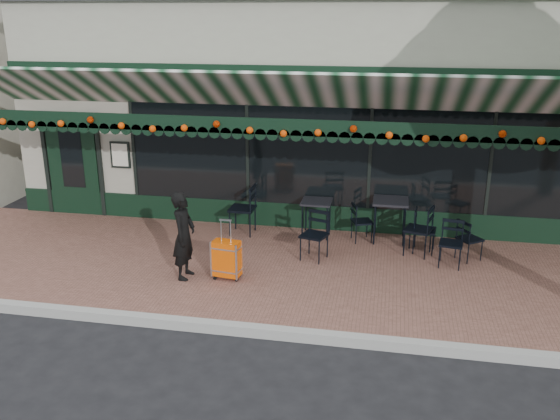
% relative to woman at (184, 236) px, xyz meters
% --- Properties ---
extents(ground, '(80.00, 80.00, 0.00)m').
position_rel_woman_xyz_m(ground, '(1.41, -1.29, -0.87)').
color(ground, black).
rests_on(ground, ground).
extents(sidewalk, '(18.00, 4.00, 0.15)m').
position_rel_woman_xyz_m(sidewalk, '(1.41, 0.71, -0.80)').
color(sidewalk, brown).
rests_on(sidewalk, ground).
extents(curb, '(18.00, 0.16, 0.15)m').
position_rel_woman_xyz_m(curb, '(1.41, -1.37, -0.80)').
color(curb, '#9E9E99').
rests_on(curb, ground).
extents(restaurant_building, '(12.00, 9.60, 4.50)m').
position_rel_woman_xyz_m(restaurant_building, '(1.41, 6.55, 1.40)').
color(restaurant_building, gray).
rests_on(restaurant_building, ground).
extents(woman, '(0.36, 0.54, 1.45)m').
position_rel_woman_xyz_m(woman, '(0.00, 0.00, 0.00)').
color(woman, black).
rests_on(woman, sidewalk).
extents(suitcase, '(0.47, 0.31, 1.01)m').
position_rel_woman_xyz_m(suitcase, '(0.68, 0.07, -0.39)').
color(suitcase, '#DC4F06').
rests_on(suitcase, sidewalk).
extents(cafe_table_a, '(0.65, 0.65, 0.80)m').
position_rel_woman_xyz_m(cafe_table_a, '(3.25, 2.31, -0.00)').
color(cafe_table_a, black).
rests_on(cafe_table_a, sidewalk).
extents(cafe_table_b, '(0.57, 0.57, 0.70)m').
position_rel_woman_xyz_m(cafe_table_b, '(1.85, 2.32, -0.09)').
color(cafe_table_b, black).
rests_on(cafe_table_b, sidewalk).
extents(chair_a_left, '(0.57, 0.57, 0.92)m').
position_rel_woman_xyz_m(chair_a_left, '(3.75, 1.70, -0.26)').
color(chair_a_left, black).
rests_on(chair_a_left, sidewalk).
extents(chair_a_right, '(0.45, 0.45, 0.82)m').
position_rel_woman_xyz_m(chair_a_right, '(3.87, 1.84, -0.32)').
color(chair_a_right, black).
rests_on(chair_a_right, sidewalk).
extents(chair_a_front, '(0.46, 0.46, 0.81)m').
position_rel_woman_xyz_m(chair_a_front, '(4.29, 1.27, -0.32)').
color(chair_a_front, black).
rests_on(chair_a_front, sidewalk).
extents(chair_a_extra, '(0.52, 0.52, 0.75)m').
position_rel_woman_xyz_m(chair_a_extra, '(4.63, 1.62, -0.35)').
color(chair_a_extra, black).
rests_on(chair_a_extra, sidewalk).
extents(chair_b_left, '(0.51, 0.51, 0.99)m').
position_rel_woman_xyz_m(chair_b_left, '(0.41, 2.16, -0.23)').
color(chair_b_left, black).
rests_on(chair_b_left, sidewalk).
extents(chair_b_right, '(0.48, 0.48, 0.75)m').
position_rel_woman_xyz_m(chair_b_right, '(2.74, 2.19, -0.35)').
color(chair_b_right, black).
rests_on(chair_b_right, sidewalk).
extents(chair_b_front, '(0.54, 0.54, 0.87)m').
position_rel_woman_xyz_m(chair_b_front, '(1.97, 1.14, -0.29)').
color(chair_b_front, black).
rests_on(chair_b_front, sidewalk).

